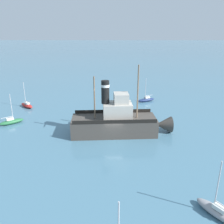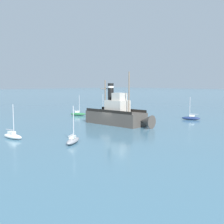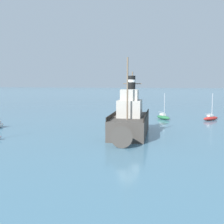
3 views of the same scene
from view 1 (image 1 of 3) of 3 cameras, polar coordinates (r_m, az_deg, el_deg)
name	(u,v)px [view 1 (image 1 of 3)]	position (r m, az deg, el deg)	size (l,w,h in m)	color
ground_plane	(114,139)	(33.09, 0.44, -6.40)	(600.00, 600.00, 0.00)	#477289
old_tugboat	(118,121)	(34.02, 1.50, -2.29)	(5.16, 14.59, 9.90)	#423D38
sailboat_navy	(146,100)	(50.06, 8.25, 2.99)	(2.63, 3.90, 4.90)	navy
sailboat_grey	(217,211)	(22.52, 23.97, -20.95)	(3.76, 3.06, 4.90)	gray
sailboat_red	(27,105)	(48.75, -19.82, 1.56)	(3.39, 3.53, 4.90)	#B22823
sailboat_green	(11,121)	(41.12, -23.05, -2.09)	(3.23, 3.66, 4.90)	#286B3D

